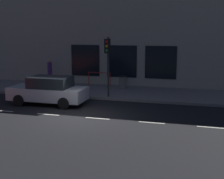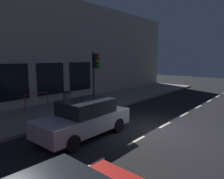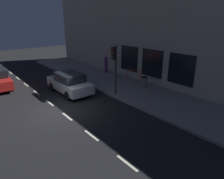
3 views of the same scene
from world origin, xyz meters
TOP-DOWN VIEW (x-y plane):
  - ground_plane at (0.00, 0.00)m, footprint 60.00×60.00m
  - sidewalk at (6.25, 0.00)m, footprint 4.50×32.00m
  - building_facade at (8.80, 0.00)m, footprint 0.65×32.00m
  - lane_centre_line at (0.00, -1.00)m, footprint 0.12×27.20m
  - traffic_light at (4.21, -0.23)m, footprint 0.46×0.32m
  - parked_car_1 at (2.07, 2.59)m, footprint 1.94×4.33m
  - pedestrian_0 at (7.64, 5.31)m, footprint 0.43×0.43m
  - trash_bin at (7.20, -0.40)m, footprint 0.53×0.53m
  - red_railing at (7.88, 1.51)m, footprint 0.05×1.68m

SIDE VIEW (x-z plane):
  - ground_plane at x=0.00m, z-range 0.00..0.00m
  - lane_centre_line at x=0.00m, z-range 0.00..0.01m
  - sidewalk at x=6.25m, z-range 0.00..0.15m
  - trash_bin at x=7.20m, z-range 0.15..1.03m
  - parked_car_1 at x=2.07m, z-range 0.00..1.58m
  - red_railing at x=7.88m, z-range 0.36..1.33m
  - pedestrian_0 at x=7.64m, z-range 0.10..1.95m
  - traffic_light at x=4.21m, z-range 0.96..4.54m
  - building_facade at x=8.80m, z-range -0.01..7.90m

